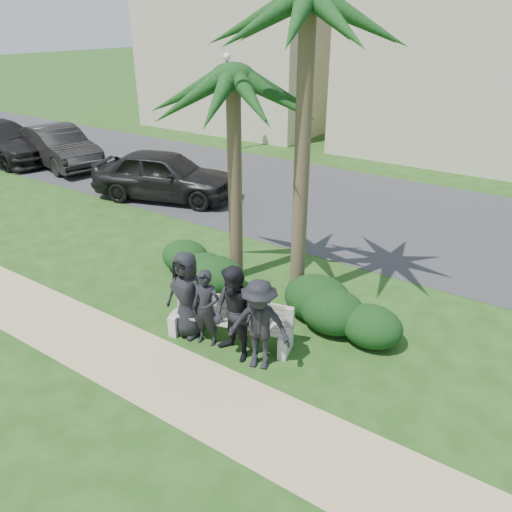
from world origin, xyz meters
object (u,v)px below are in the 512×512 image
object	(u,v)px
park_bench	(231,324)
car_c	(1,141)
car_b	(59,147)
man_b	(206,308)
man_d	(259,325)
street_lamp	(228,85)
palm_left	(233,79)
palm_right	(308,5)
man_c	(234,314)
man_a	(187,295)
car_a	(165,175)

from	to	relation	value
park_bench	car_c	world-z (taller)	car_c
car_b	man_b	bearing A→B (deg)	-103.11
man_b	man_d	bearing A→B (deg)	-16.55
street_lamp	palm_left	bearing A→B (deg)	-52.19
man_d	palm_right	distance (m)	5.67
man_b	man_c	distance (m)	0.71
park_bench	man_a	size ratio (longest dim) A/B	1.43
car_c	man_a	bearing A→B (deg)	-110.12
man_a	street_lamp	bearing A→B (deg)	122.42
palm_left	car_b	bearing A→B (deg)	162.20
man_a	car_a	size ratio (longest dim) A/B	0.36
man_b	man_c	size ratio (longest dim) A/B	0.84
man_a	man_d	bearing A→B (deg)	-3.88
car_c	man_b	bearing A→B (deg)	-109.65
palm_left	palm_right	xyz separation A→B (m)	(1.70, -0.03, 1.33)
car_c	man_c	bearing A→B (deg)	-109.07
palm_right	car_a	distance (m)	9.32
man_c	car_b	size ratio (longest dim) A/B	0.37
man_c	car_a	size ratio (longest dim) A/B	0.37
palm_left	car_c	world-z (taller)	palm_left
park_bench	man_d	xyz separation A→B (m)	(0.89, -0.35, 0.49)
man_b	car_b	xyz separation A→B (m)	(-13.13, 6.38, 0.05)
park_bench	car_a	size ratio (longest dim) A/B	0.51
man_b	palm_right	size ratio (longest dim) A/B	0.22
park_bench	man_b	xyz separation A→B (m)	(-0.34, -0.31, 0.39)
man_b	car_b	world-z (taller)	car_b
palm_left	car_a	distance (m)	7.34
man_a	car_b	bearing A→B (deg)	151.78
man_d	car_b	size ratio (longest dim) A/B	0.35
park_bench	man_b	bearing A→B (deg)	-152.83
street_lamp	man_b	size ratio (longest dim) A/B	2.79
park_bench	street_lamp	bearing A→B (deg)	112.10
man_b	palm_left	distance (m)	4.70
street_lamp	car_a	size ratio (longest dim) A/B	0.87
park_bench	man_d	distance (m)	1.07
car_a	palm_left	bearing A→B (deg)	-139.04
car_c	park_bench	bearing A→B (deg)	-108.29
man_b	car_a	world-z (taller)	car_a
man_b	car_b	distance (m)	14.60
palm_left	car_a	size ratio (longest dim) A/B	1.12
palm_right	car_c	distance (m)	17.53
palm_right	car_c	bearing A→B (deg)	169.50
palm_left	palm_right	distance (m)	2.16
man_a	man_d	world-z (taller)	man_a
car_a	car_c	bearing A→B (deg)	73.57
street_lamp	park_bench	distance (m)	15.61
park_bench	man_b	size ratio (longest dim) A/B	1.64
man_a	palm_left	xyz separation A→B (m)	(-0.66, 2.50, 3.67)
man_b	palm_right	world-z (taller)	palm_right
street_lamp	palm_left	size ratio (longest dim) A/B	0.78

